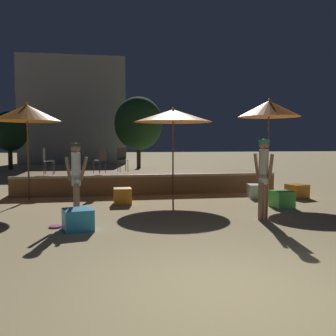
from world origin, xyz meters
TOP-DOWN VIEW (x-y plane):
  - ground_plane at (0.00, 0.00)m, footprint 120.00×120.00m
  - wooden_deck at (0.05, 9.97)m, footprint 9.13×3.18m
  - patio_umbrella_0 at (4.11, 7.85)m, footprint 2.12×2.12m
  - patio_umbrella_1 at (0.83, 8.13)m, footprint 2.62×2.62m
  - patio_umbrella_2 at (-3.78, 7.85)m, footprint 2.06×2.06m
  - cube_seat_0 at (3.38, 5.36)m, footprint 0.59×0.59m
  - cube_seat_1 at (4.71, 6.93)m, footprint 0.69×0.69m
  - cube_seat_3 at (-0.95, 6.69)m, footprint 0.52×0.52m
  - cube_seat_4 at (3.44, 7.16)m, footprint 0.69×0.69m
  - cube_seat_5 at (-2.03, 3.57)m, footprint 0.70×0.70m
  - person_0 at (2.18, 3.92)m, footprint 0.37×0.48m
  - person_1 at (-2.13, 4.75)m, footprint 0.54×0.31m
  - bistro_chair_0 at (-0.79, 9.85)m, footprint 0.42×0.42m
  - bistro_chair_1 at (-3.43, 9.13)m, footprint 0.40×0.40m
  - bistro_chair_2 at (-1.57, 9.36)m, footprint 0.48×0.48m
  - frisbee_disc at (-2.52, 3.92)m, footprint 0.27×0.27m
  - background_tree_0 at (0.93, 21.41)m, footprint 3.29×3.29m
  - background_tree_1 at (-7.47, 21.60)m, footprint 2.34×2.34m
  - distant_building at (-3.84, 28.57)m, footprint 8.39×4.75m

SIDE VIEW (x-z plane):
  - ground_plane at x=0.00m, z-range 0.00..0.00m
  - frisbee_disc at x=-2.52m, z-range 0.00..0.03m
  - cube_seat_4 at x=3.44m, z-range 0.00..0.43m
  - cube_seat_1 at x=4.71m, z-range 0.00..0.44m
  - cube_seat_5 at x=-2.03m, z-range 0.00..0.44m
  - cube_seat_0 at x=3.38m, z-range 0.00..0.46m
  - cube_seat_3 at x=-0.95m, z-range 0.00..0.47m
  - wooden_deck at x=0.05m, z-range -0.04..0.66m
  - person_1 at x=-2.13m, z-range 0.13..1.93m
  - person_0 at x=2.18m, z-range 0.15..2.04m
  - bistro_chair_0 at x=-0.79m, z-range 0.79..1.69m
  - bistro_chair_1 at x=-3.43m, z-range 0.79..1.69m
  - bistro_chair_2 at x=-1.57m, z-range 0.79..1.69m
  - background_tree_1 at x=-7.47m, z-range 0.59..4.37m
  - patio_umbrella_1 at x=0.83m, z-range 1.20..4.18m
  - patio_umbrella_2 at x=-3.78m, z-range 1.18..4.21m
  - patio_umbrella_0 at x=4.11m, z-range 1.29..4.59m
  - background_tree_0 at x=0.93m, z-range 0.62..5.49m
  - distant_building at x=-3.84m, z-range 0.00..8.62m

